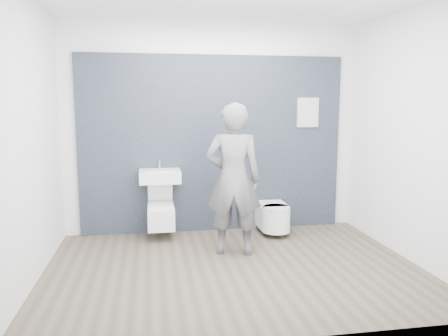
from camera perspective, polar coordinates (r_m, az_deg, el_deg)
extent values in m
plane|color=brown|center=(4.84, 1.22, -12.85)|extent=(4.00, 4.00, 0.00)
plane|color=silver|center=(6.00, -1.44, 5.02)|extent=(4.00, 0.00, 4.00)
plane|color=silver|center=(3.07, 6.57, 1.75)|extent=(4.00, 0.00, 4.00)
plane|color=silver|center=(4.59, -24.12, 3.26)|extent=(0.00, 3.00, 3.00)
plane|color=silver|center=(5.28, 23.17, 3.89)|extent=(0.00, 3.00, 3.00)
cube|color=black|center=(6.21, -1.36, -8.00)|extent=(3.60, 0.06, 2.40)
cube|color=white|center=(5.75, -8.35, -1.08)|extent=(0.53, 0.40, 0.16)
cube|color=silver|center=(5.72, -8.36, -0.35)|extent=(0.37, 0.27, 0.03)
cylinder|color=silver|center=(5.86, -8.42, 0.55)|extent=(0.02, 0.02, 0.13)
cylinder|color=silver|center=(5.81, -8.42, 1.04)|extent=(0.02, 0.09, 0.02)
cylinder|color=silver|center=(5.95, -8.37, -2.06)|extent=(0.04, 0.04, 0.11)
cube|color=white|center=(5.81, -8.23, -6.30)|extent=(0.34, 0.50, 0.29)
cylinder|color=silver|center=(5.74, -8.25, -5.15)|extent=(0.24, 0.24, 0.03)
cube|color=white|center=(5.74, -8.25, -4.88)|extent=(0.33, 0.40, 0.02)
cube|color=white|center=(5.85, -8.33, -2.85)|extent=(0.33, 0.17, 0.34)
cube|color=silver|center=(6.05, -8.26, -6.74)|extent=(0.09, 0.06, 0.08)
cube|color=white|center=(6.07, 6.22, -6.21)|extent=(0.37, 0.44, 0.31)
cylinder|color=white|center=(5.87, 6.80, -6.73)|extent=(0.37, 0.37, 0.31)
cube|color=white|center=(6.00, 6.33, -4.70)|extent=(0.35, 0.42, 0.03)
cylinder|color=white|center=(5.81, 6.89, -5.16)|extent=(0.35, 0.35, 0.03)
cube|color=silver|center=(6.28, 5.73, -6.81)|extent=(0.10, 0.06, 0.08)
cube|color=white|center=(6.49, 10.49, -7.43)|extent=(0.31, 0.03, 0.41)
imported|color=slate|center=(5.05, 1.23, -1.52)|extent=(0.72, 0.55, 1.77)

